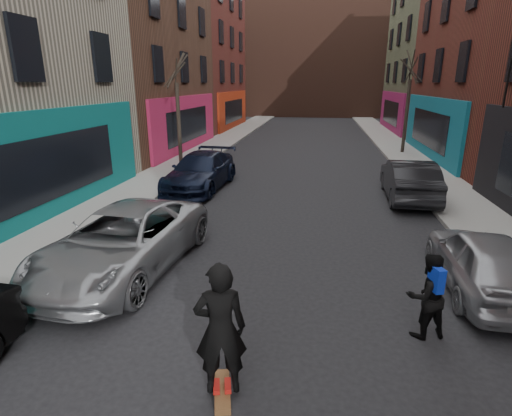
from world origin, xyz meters
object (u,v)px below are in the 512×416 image
(tree_right_far, at_px, (408,96))
(pedestrian, at_px, (427,295))
(tree_left_far, at_px, (178,101))
(parked_right_far, at_px, (484,261))
(skateboarder, at_px, (220,329))
(parked_left_end, at_px, (201,171))
(skateboard, at_px, (222,391))
(parked_left_far, at_px, (124,240))
(parked_right_end, at_px, (409,180))

(tree_right_far, bearing_deg, pedestrian, -99.26)
(tree_left_far, height_order, parked_right_far, tree_left_far)
(tree_right_far, distance_m, parked_right_far, 18.03)
(skateboarder, bearing_deg, tree_left_far, -83.53)
(pedestrian, bearing_deg, tree_right_far, -117.71)
(pedestrian, bearing_deg, parked_left_end, -72.33)
(parked_left_end, bearing_deg, skateboard, -68.88)
(skateboard, relative_size, pedestrian, 0.52)
(parked_left_far, distance_m, skateboarder, 4.82)
(parked_right_end, height_order, skateboarder, skateboarder)
(tree_right_far, bearing_deg, skateboarder, -106.43)
(tree_left_far, xyz_separation_m, parked_right_far, (10.80, -11.73, -2.70))
(tree_right_far, height_order, pedestrian, tree_right_far)
(parked_right_far, bearing_deg, skateboarder, 40.33)
(parked_left_far, relative_size, pedestrian, 3.45)
(tree_right_far, height_order, skateboard, tree_right_far)
(tree_left_far, relative_size, tree_right_far, 0.96)
(parked_left_far, xyz_separation_m, parked_left_end, (-0.45, 7.74, -0.01))
(skateboard, distance_m, pedestrian, 3.78)
(parked_left_far, bearing_deg, parked_left_end, 97.97)
(parked_left_far, distance_m, pedestrian, 6.59)
(skateboarder, distance_m, pedestrian, 3.72)
(parked_left_end, height_order, parked_right_far, parked_left_end)
(tree_right_far, xyz_separation_m, pedestrian, (-3.20, -19.63, -2.74))
(skateboarder, bearing_deg, parked_right_far, -155.88)
(tree_left_far, distance_m, pedestrian, 16.65)
(tree_right_far, xyz_separation_m, skateboard, (-6.36, -21.57, -3.48))
(tree_left_far, xyz_separation_m, parked_right_end, (10.67, -4.59, -2.62))
(parked_left_end, relative_size, parked_right_far, 1.27)
(parked_left_end, bearing_deg, tree_left_far, 122.19)
(skateboard, bearing_deg, parked_right_end, 52.39)
(parked_left_far, distance_m, parked_left_end, 7.75)
(parked_right_far, height_order, skateboard, parked_right_far)
(skateboard, relative_size, skateboarder, 0.41)
(pedestrian, bearing_deg, skateboard, 13.10)
(tree_left_far, xyz_separation_m, skateboard, (6.04, -15.57, -3.33))
(tree_right_far, bearing_deg, parked_left_end, -134.35)
(parked_left_end, xyz_separation_m, skateboard, (3.67, -11.30, -0.69))
(parked_right_far, distance_m, skateboarder, 6.12)
(tree_left_far, bearing_deg, parked_right_far, -47.37)
(tree_left_far, height_order, skateboard, tree_left_far)
(tree_left_far, distance_m, parked_right_far, 16.17)
(parked_right_end, xyz_separation_m, skateboard, (-4.63, -10.97, -0.71))
(tree_left_far, xyz_separation_m, pedestrian, (9.20, -13.63, -2.59))
(tree_left_far, height_order, parked_left_far, tree_left_far)
(tree_right_far, distance_m, skateboard, 22.75)
(skateboard, bearing_deg, tree_right_far, 58.83)
(parked_right_end, relative_size, skateboarder, 2.36)
(parked_left_end, bearing_deg, parked_right_far, -38.41)
(tree_left_far, relative_size, skateboarder, 3.31)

